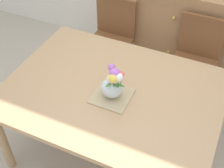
# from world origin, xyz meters

# --- Properties ---
(ground_plane) EXTENTS (12.00, 12.00, 0.00)m
(ground_plane) POSITION_xyz_m (0.00, 0.00, 0.00)
(ground_plane) COLOR #B7AD99
(dining_table) EXTENTS (1.59, 1.19, 0.74)m
(dining_table) POSITION_xyz_m (0.00, 0.00, 0.66)
(dining_table) COLOR tan
(dining_table) RESTS_ON ground_plane
(chair_left) EXTENTS (0.42, 0.42, 0.90)m
(chair_left) POSITION_xyz_m (-0.44, 0.93, 0.52)
(chair_left) COLOR brown
(chair_left) RESTS_ON ground_plane
(chair_right) EXTENTS (0.42, 0.42, 0.90)m
(chair_right) POSITION_xyz_m (0.44, 0.93, 0.52)
(chair_right) COLOR brown
(chair_right) RESTS_ON ground_plane
(dresser) EXTENTS (1.40, 0.47, 1.00)m
(dresser) POSITION_xyz_m (0.44, 1.33, 0.50)
(dresser) COLOR #9E7047
(dresser) RESTS_ON ground_plane
(placemat) EXTENTS (0.27, 0.27, 0.01)m
(placemat) POSITION_xyz_m (0.02, -0.06, 0.74)
(placemat) COLOR tan
(placemat) RESTS_ON dining_table
(flower_vase) EXTENTS (0.18, 0.21, 0.27)m
(flower_vase) POSITION_xyz_m (0.03, -0.07, 0.87)
(flower_vase) COLOR silver
(flower_vase) RESTS_ON placemat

